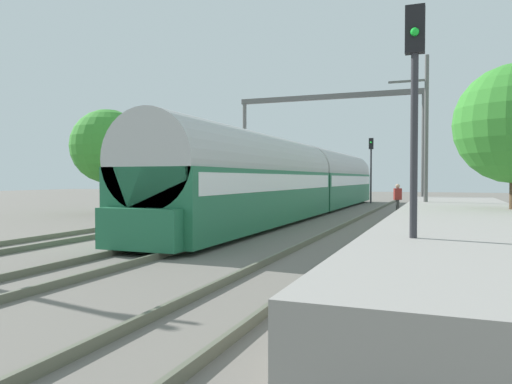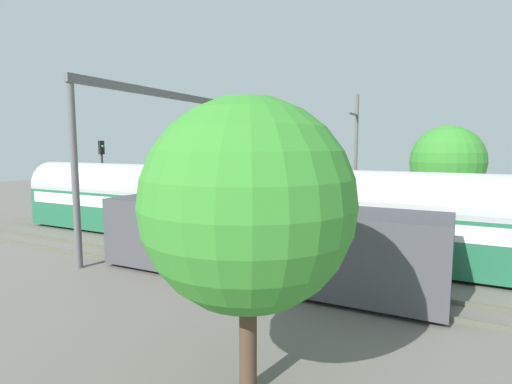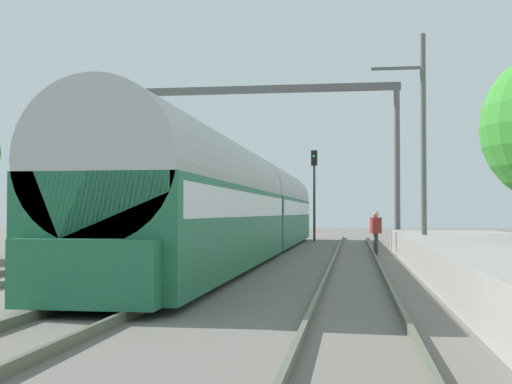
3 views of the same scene
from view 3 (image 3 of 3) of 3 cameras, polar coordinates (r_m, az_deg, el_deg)
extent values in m
plane|color=slate|center=(16.53, -6.75, -7.54)|extent=(120.00, 120.00, 0.00)
cube|color=#5C5E4D|center=(17.76, -17.93, -6.80)|extent=(0.08, 60.00, 0.16)
cube|color=#5C5E4D|center=(16.72, -9.15, -7.18)|extent=(0.08, 60.00, 0.16)
cube|color=#5C5E4D|center=(16.35, -4.30, -7.32)|extent=(0.08, 60.00, 0.16)
cube|color=#5C5E4D|center=(15.99, 5.70, -7.45)|extent=(0.08, 60.00, 0.16)
cube|color=#5C5E4D|center=(15.99, 10.89, -7.42)|extent=(0.08, 60.00, 0.16)
cube|color=gray|center=(18.35, 20.34, -5.45)|extent=(4.40, 28.00, 0.90)
cube|color=#236B47|center=(19.07, -4.65, -2.97)|extent=(2.90, 16.00, 2.20)
cube|color=white|center=(19.07, -4.65, -1.08)|extent=(2.93, 15.36, 0.64)
cylinder|color=#B8B8B8|center=(19.08, -4.64, 0.93)|extent=(2.84, 16.00, 2.84)
cube|color=#236B47|center=(35.20, 1.25, -2.41)|extent=(2.90, 16.00, 2.20)
cube|color=white|center=(35.20, 1.25, -1.38)|extent=(2.93, 15.36, 0.64)
cylinder|color=#B8B8B8|center=(35.21, 1.25, -0.29)|extent=(2.84, 16.00, 2.84)
cube|color=#236B47|center=(11.21, -14.10, -6.62)|extent=(2.40, 0.50, 1.10)
cube|color=#47474C|center=(26.94, -10.20, -2.06)|extent=(2.80, 13.00, 2.70)
cube|color=black|center=(26.98, -10.22, -4.82)|extent=(2.52, 11.96, 0.10)
cylinder|color=#393939|center=(27.76, 9.95, -4.29)|extent=(0.24, 0.24, 0.85)
cube|color=maroon|center=(27.73, 9.94, -2.75)|extent=(0.46, 0.38, 0.64)
sphere|color=tan|center=(27.73, 9.94, -1.84)|extent=(0.24, 0.24, 0.24)
cylinder|color=#2D2D33|center=(40.42, 4.87, -0.95)|extent=(0.14, 0.14, 4.45)
cube|color=black|center=(40.55, 4.86, 2.84)|extent=(0.36, 0.20, 0.90)
sphere|color=#19D133|center=(40.43, 4.85, 2.98)|extent=(0.16, 0.16, 0.16)
cylinder|color=#5F5E5D|center=(34.57, -9.52, 1.73)|extent=(0.28, 0.28, 7.50)
cylinder|color=#5F5E5D|center=(33.01, 11.66, 1.91)|extent=(0.28, 0.28, 7.50)
cube|color=#5F5E5D|center=(33.69, 0.82, 8.54)|extent=(12.91, 0.24, 0.36)
cylinder|color=#5F5E5D|center=(24.83, 13.76, 3.69)|extent=(0.20, 0.20, 8.00)
cube|color=#5F5E5D|center=(25.18, 11.64, 10.05)|extent=(1.80, 0.10, 0.10)
camera|label=1|loc=(3.22, 105.15, 7.00)|focal=34.16mm
camera|label=2|loc=(28.99, -40.49, 5.34)|focal=28.35mm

